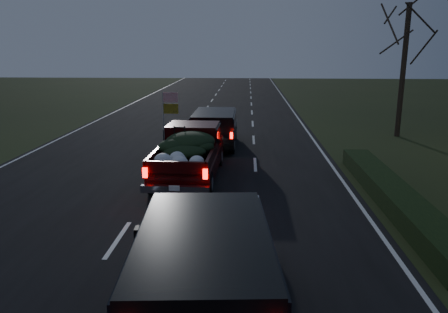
# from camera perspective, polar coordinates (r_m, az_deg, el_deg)

# --- Properties ---
(ground) EXTENTS (120.00, 120.00, 0.00)m
(ground) POSITION_cam_1_polar(r_m,az_deg,el_deg) (11.59, -13.67, -10.55)
(ground) COLOR black
(ground) RESTS_ON ground
(road_asphalt) EXTENTS (14.00, 120.00, 0.02)m
(road_asphalt) POSITION_cam_1_polar(r_m,az_deg,el_deg) (11.59, -13.67, -10.50)
(road_asphalt) COLOR black
(road_asphalt) RESTS_ON ground
(hedge_row) EXTENTS (1.00, 10.00, 0.60)m
(hedge_row) POSITION_cam_1_polar(r_m,az_deg,el_deg) (14.54, 21.26, -4.75)
(hedge_row) COLOR black
(hedge_row) RESTS_ON ground
(bare_tree_far) EXTENTS (3.60, 3.60, 7.00)m
(bare_tree_far) POSITION_cam_1_polar(r_m,az_deg,el_deg) (25.45, 22.71, 14.10)
(bare_tree_far) COLOR black
(bare_tree_far) RESTS_ON ground
(pickup_truck) EXTENTS (2.23, 5.48, 2.84)m
(pickup_truck) POSITION_cam_1_polar(r_m,az_deg,el_deg) (16.17, -4.52, 0.85)
(pickup_truck) COLOR black
(pickup_truck) RESTS_ON ground
(lead_suv) EXTENTS (2.06, 4.91, 1.41)m
(lead_suv) POSITION_cam_1_polar(r_m,az_deg,el_deg) (21.32, -1.25, 4.11)
(lead_suv) COLOR black
(lead_suv) RESTS_ON ground
(rear_suv) EXTENTS (2.74, 5.47, 1.53)m
(rear_suv) POSITION_cam_1_polar(r_m,az_deg,el_deg) (7.51, -2.63, -14.54)
(rear_suv) COLOR black
(rear_suv) RESTS_ON ground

